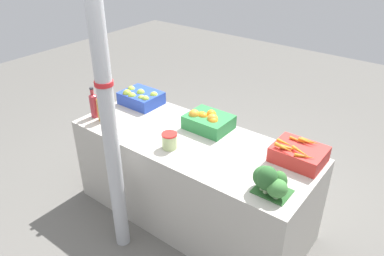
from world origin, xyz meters
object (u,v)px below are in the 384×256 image
Objects in this scene: broccoli_pile at (269,180)px; carrot_crate at (299,154)px; orange_crate at (208,121)px; apple_crate at (141,97)px; pickle_jar at (169,141)px; juice_bottle_ruby at (94,105)px; juice_bottle_amber at (102,108)px; support_pole at (105,94)px.

carrot_crate is at bearing 89.44° from broccoli_pile.
orange_crate is 0.87m from broccoli_pile.
pickle_jar is at bearing -30.56° from apple_crate.
apple_crate is at bearing 71.90° from juice_bottle_ruby.
apple_crate is 0.42m from juice_bottle_amber.
carrot_crate is 1.26× the size of juice_bottle_amber.
juice_bottle_ruby is 0.10m from juice_bottle_amber.
support_pole is 0.77m from juice_bottle_amber.
juice_bottle_ruby is 0.83m from pickle_jar.
pickle_jar is at bearing 0.72° from juice_bottle_ruby.
carrot_crate is at bearing 14.40° from juice_bottle_ruby.
support_pole is at bearing -160.35° from broccoli_pile.
juice_bottle_ruby is at bearing 180.00° from juice_bottle_amber.
orange_crate reaches higher than pickle_jar.
carrot_crate is at bearing 0.22° from apple_crate.
apple_crate is 1.57m from broccoli_pile.
broccoli_pile reaches higher than carrot_crate.
orange_crate is at bearing 72.85° from support_pole.
support_pole is at bearing -34.76° from juice_bottle_amber.
juice_bottle_amber is (-1.54, 0.01, 0.02)m from broccoli_pile.
support_pole is 1.04m from apple_crate.
support_pole is at bearing -141.81° from carrot_crate.
apple_crate is 1.51m from carrot_crate.
support_pole is 7.33× the size of carrot_crate.
juice_bottle_ruby is at bearing 149.82° from support_pole.
broccoli_pile is (1.51, -0.43, 0.03)m from apple_crate.
orange_crate is 2.89× the size of pickle_jar.
carrot_crate is 1.30× the size of juice_bottle_ruby.
orange_crate is at bearing 150.44° from broccoli_pile.
support_pole is 21.20× the size of pickle_jar.
support_pole is 10.69× the size of broccoli_pile.
apple_crate is at bearing -179.78° from carrot_crate.
support_pole reaches higher than apple_crate.
support_pole reaches higher than pickle_jar.
juice_bottle_amber is at bearing 179.55° from broccoli_pile.
pickle_jar is at bearing 63.81° from support_pole.
juice_bottle_amber is at bearing -151.68° from orange_crate.
apple_crate is 1.46× the size of broccoli_pile.
broccoli_pile is at bearing -90.56° from carrot_crate.
juice_bottle_ruby is (-1.65, -0.42, 0.05)m from carrot_crate.
orange_crate is 1.26× the size of juice_bottle_amber.
apple_crate is 0.75m from orange_crate.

